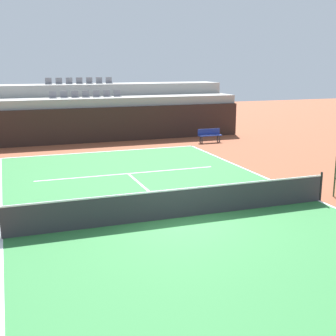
# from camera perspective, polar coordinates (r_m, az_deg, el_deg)

# --- Properties ---
(ground_plane) EXTENTS (80.00, 80.00, 0.00)m
(ground_plane) POSITION_cam_1_polar(r_m,az_deg,el_deg) (14.90, 1.41, -6.23)
(ground_plane) COLOR brown
(court_surface) EXTENTS (11.00, 24.00, 0.01)m
(court_surface) POSITION_cam_1_polar(r_m,az_deg,el_deg) (14.90, 1.41, -6.22)
(court_surface) COLOR #2D7238
(court_surface) RESTS_ON ground_plane
(baseline_far) EXTENTS (11.00, 0.10, 0.00)m
(baseline_far) POSITION_cam_1_polar(r_m,az_deg,el_deg) (26.04, -8.16, 2.03)
(baseline_far) COLOR white
(baseline_far) RESTS_ON court_surface
(sideline_left) EXTENTS (0.10, 24.00, 0.00)m
(sideline_left) POSITION_cam_1_polar(r_m,az_deg,el_deg) (13.99, -20.12, -8.31)
(sideline_left) COLOR white
(sideline_left) RESTS_ON court_surface
(sideline_right) EXTENTS (0.10, 24.00, 0.00)m
(sideline_right) POSITION_cam_1_polar(r_m,az_deg,el_deg) (17.53, 18.29, -3.89)
(sideline_right) COLOR white
(sideline_right) RESTS_ON court_surface
(service_line_far) EXTENTS (8.26, 0.10, 0.00)m
(service_line_far) POSITION_cam_1_polar(r_m,az_deg,el_deg) (20.75, -5.00, -0.70)
(service_line_far) COLOR white
(service_line_far) RESTS_ON court_surface
(centre_service_line) EXTENTS (0.10, 6.40, 0.00)m
(centre_service_line) POSITION_cam_1_polar(r_m,az_deg,el_deg) (17.78, -2.33, -3.00)
(centre_service_line) COLOR white
(centre_service_line) RESTS_ON court_surface
(back_wall) EXTENTS (20.19, 0.30, 2.17)m
(back_wall) POSITION_cam_1_polar(r_m,az_deg,el_deg) (29.06, -9.57, 5.27)
(back_wall) COLOR black
(back_wall) RESTS_ON ground_plane
(stands_tier_lower) EXTENTS (20.19, 2.40, 2.73)m
(stands_tier_lower) POSITION_cam_1_polar(r_m,az_deg,el_deg) (30.35, -10.06, 6.09)
(stands_tier_lower) COLOR #9E9E99
(stands_tier_lower) RESTS_ON ground_plane
(stands_tier_upper) EXTENTS (20.19, 2.40, 3.48)m
(stands_tier_upper) POSITION_cam_1_polar(r_m,az_deg,el_deg) (32.66, -10.82, 7.21)
(stands_tier_upper) COLOR #9E9E99
(stands_tier_upper) RESTS_ON ground_plane
(seating_row_lower) EXTENTS (4.60, 0.44, 0.44)m
(seating_row_lower) POSITION_cam_1_polar(r_m,az_deg,el_deg) (30.30, -10.20, 8.91)
(seating_row_lower) COLOR slate
(seating_row_lower) RESTS_ON stands_tier_lower
(seating_row_upper) EXTENTS (4.60, 0.44, 0.44)m
(seating_row_upper) POSITION_cam_1_polar(r_m,az_deg,el_deg) (32.63, -10.99, 10.49)
(seating_row_upper) COLOR slate
(seating_row_upper) RESTS_ON stands_tier_upper
(tennis_net) EXTENTS (11.08, 0.08, 1.07)m
(tennis_net) POSITION_cam_1_polar(r_m,az_deg,el_deg) (14.74, 1.42, -4.37)
(tennis_net) COLOR black
(tennis_net) RESTS_ON court_surface
(player_bench) EXTENTS (1.50, 0.40, 0.85)m
(player_bench) POSITION_cam_1_polar(r_m,az_deg,el_deg) (28.96, 5.20, 4.21)
(player_bench) COLOR navy
(player_bench) RESTS_ON ground_plane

